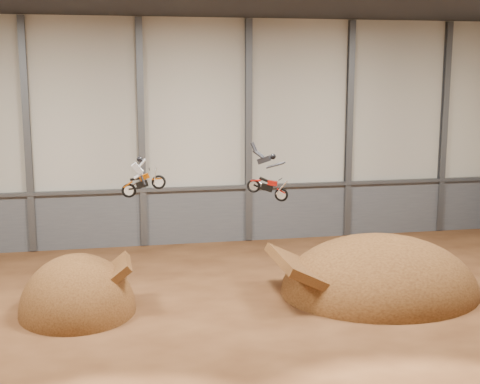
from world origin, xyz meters
name	(u,v)px	position (x,y,z in m)	size (l,w,h in m)	color
floor	(245,330)	(0.00, 0.00, 0.00)	(40.00, 40.00, 0.00)	#432412
back_wall	(195,133)	(0.00, 15.00, 7.00)	(40.00, 0.10, 14.00)	#B8B2A3
lower_band_back	(197,216)	(0.00, 14.90, 1.75)	(39.80, 0.18, 3.50)	#505157
steel_rail	(197,188)	(0.00, 14.75, 3.55)	(39.80, 0.35, 0.20)	#47494F
steel_column_1	(27,136)	(-10.00, 14.80, 7.00)	(0.40, 0.36, 13.90)	#47494F
steel_column_2	(141,134)	(-3.33, 14.80, 7.00)	(0.40, 0.36, 13.90)	#47494F
steel_column_3	(248,132)	(3.33, 14.80, 7.00)	(0.40, 0.36, 13.90)	#47494F
steel_column_4	(349,130)	(10.00, 14.80, 7.00)	(0.40, 0.36, 13.90)	#47494F
steel_column_5	(444,129)	(16.67, 14.80, 7.00)	(0.40, 0.36, 13.90)	#47494F
takeoff_ramp	(78,311)	(-7.00, 3.70, 0.00)	(5.24, 6.05, 5.24)	#422510
landing_ramp	(379,292)	(7.54, 3.52, 0.00)	(9.81, 8.68, 5.66)	#422510
fmx_rider_a	(145,173)	(-3.82, 3.20, 6.36)	(1.98, 0.75, 1.79)	#C55400
fmx_rider_b	(266,172)	(1.27, 1.64, 6.47)	(2.49, 0.71, 2.14)	red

